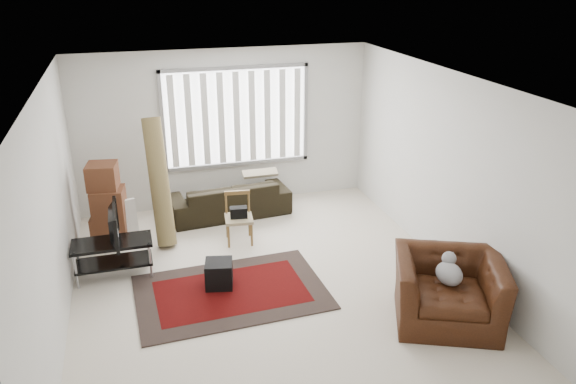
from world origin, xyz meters
name	(u,v)px	position (x,y,z in m)	size (l,w,h in m)	color
room	(261,149)	(0.03, 0.51, 1.76)	(6.00, 6.02, 2.71)	beige
persian_rug	(231,292)	(-0.52, 0.02, 0.01)	(2.47, 1.70, 0.02)	black
tv_stand	(113,251)	(-1.95, 0.88, 0.38)	(1.05, 0.47, 0.52)	black
tv	(109,225)	(-1.95, 0.88, 0.77)	(0.85, 0.11, 0.49)	black
subwoofer	(219,274)	(-0.63, 0.21, 0.19)	(0.35, 0.35, 0.35)	black
moving_boxes	(108,207)	(-1.99, 1.93, 0.59)	(0.58, 0.55, 1.27)	#59301C
white_flatpack	(119,223)	(-1.86, 1.84, 0.35)	(0.54, 0.08, 0.69)	silver
rolled_rug	(159,182)	(-1.22, 1.82, 0.95)	(0.29, 0.29, 1.91)	olive
sofa	(229,194)	(-0.06, 2.45, 0.38)	(1.99, 0.86, 0.76)	black
side_chair	(239,216)	(-0.11, 1.44, 0.43)	(0.46, 0.46, 0.77)	#8F7F5D
armchair	(449,286)	(1.84, -1.27, 0.46)	(1.56, 1.48, 0.91)	#37190B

